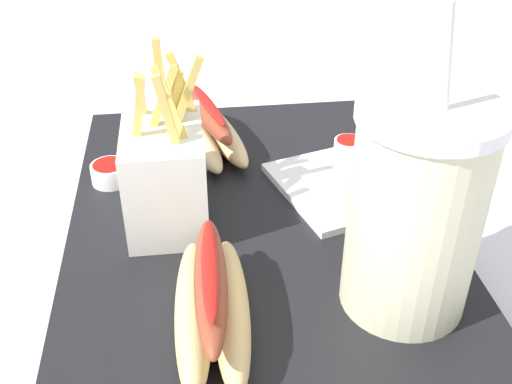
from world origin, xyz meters
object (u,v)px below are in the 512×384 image
hot_dog_1 (210,130)px  hot_dog_2 (212,304)px  soda_cup (415,211)px  ketchup_cup_2 (110,172)px  fries_basket (165,172)px  napkin_stack (342,185)px  ketchup_cup_1 (349,146)px

hot_dog_1 → hot_dog_2: (0.28, -0.02, 0.00)m
soda_cup → ketchup_cup_2: soda_cup is taller
fries_basket → hot_dog_1: 0.14m
hot_dog_2 → napkin_stack: size_ratio=1.22×
fries_basket → ketchup_cup_2: bearing=-140.1°
hot_dog_2 → ketchup_cup_2: bearing=-157.6°
hot_dog_2 → ketchup_cup_1: hot_dog_2 is taller
hot_dog_1 → ketchup_cup_1: size_ratio=4.97×
ketchup_cup_2 → ketchup_cup_1: bearing=95.7°
soda_cup → hot_dog_1: size_ratio=1.48×
hot_dog_2 → napkin_stack: bearing=141.0°
soda_cup → ketchup_cup_1: soda_cup is taller
soda_cup → ketchup_cup_2: size_ratio=6.19×
ketchup_cup_2 → fries_basket: bearing=39.9°
hot_dog_2 → ketchup_cup_1: bearing=145.7°
ketchup_cup_1 → hot_dog_1: bearing=-102.2°
soda_cup → ketchup_cup_1: bearing=175.9°
hot_dog_1 → napkin_stack: bearing=51.5°
fries_basket → napkin_stack: bearing=99.3°
soda_cup → hot_dog_1: soda_cup is taller
hot_dog_2 → ketchup_cup_2: hot_dog_2 is taller
ketchup_cup_2 → hot_dog_2: bearing=22.4°
soda_cup → ketchup_cup_1: 0.24m
soda_cup → ketchup_cup_2: 0.33m
hot_dog_1 → napkin_stack: 0.16m
soda_cup → hot_dog_1: 0.30m
hot_dog_1 → napkin_stack: size_ratio=1.23×
soda_cup → hot_dog_2: soda_cup is taller
fries_basket → hot_dog_1: size_ratio=1.02×
soda_cup → hot_dog_2: bearing=-84.7°
fries_basket → soda_cup: bearing=53.6°
fries_basket → hot_dog_1: (-0.13, 0.05, -0.03)m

